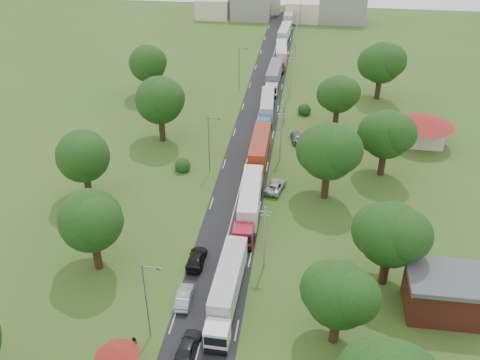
% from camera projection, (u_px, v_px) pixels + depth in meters
% --- Properties ---
extents(ground, '(260.00, 260.00, 0.00)m').
position_uv_depth(ground, '(229.00, 229.00, 73.76)').
color(ground, '#32541C').
rests_on(ground, ground).
extents(road, '(8.00, 200.00, 0.04)m').
position_uv_depth(road, '(247.00, 160.00, 90.68)').
color(road, black).
rests_on(road, ground).
extents(guard_booth, '(4.40, 4.40, 3.45)m').
position_uv_depth(guard_booth, '(118.00, 357.00, 52.32)').
color(guard_booth, beige).
rests_on(guard_booth, ground).
extents(info_sign, '(0.12, 3.10, 4.10)m').
position_uv_depth(info_sign, '(284.00, 109.00, 101.20)').
color(info_sign, slate).
rests_on(info_sign, ground).
extents(pole_1, '(1.60, 0.24, 9.00)m').
position_uv_depth(pole_1, '(265.00, 236.00, 64.77)').
color(pole_1, gray).
rests_on(pole_1, ground).
extents(pole_2, '(1.60, 0.24, 9.00)m').
position_uv_depth(pole_2, '(281.00, 134.00, 88.45)').
color(pole_2, gray).
rests_on(pole_2, ground).
extents(pole_3, '(1.60, 0.24, 9.00)m').
position_uv_depth(pole_3, '(290.00, 75.00, 112.13)').
color(pole_3, gray).
rests_on(pole_3, ground).
extents(pole_4, '(1.60, 0.24, 9.00)m').
position_uv_depth(pole_4, '(296.00, 37.00, 135.82)').
color(pole_4, gray).
rests_on(pole_4, ground).
extents(pole_5, '(1.60, 0.24, 9.00)m').
position_uv_depth(pole_5, '(301.00, 10.00, 159.50)').
color(pole_5, gray).
rests_on(pole_5, ground).
extents(lamp_0, '(2.03, 0.22, 10.00)m').
position_uv_depth(lamp_0, '(147.00, 298.00, 54.57)').
color(lamp_0, slate).
rests_on(lamp_0, ground).
extents(lamp_1, '(2.03, 0.22, 10.00)m').
position_uv_depth(lamp_1, '(210.00, 142.00, 84.17)').
color(lamp_1, slate).
rests_on(lamp_1, ground).
extents(lamp_2, '(2.03, 0.22, 10.00)m').
position_uv_depth(lamp_2, '(240.00, 67.00, 113.78)').
color(lamp_2, slate).
rests_on(lamp_2, ground).
extents(tree_2, '(8.00, 8.00, 10.10)m').
position_uv_depth(tree_2, '(339.00, 294.00, 53.61)').
color(tree_2, '#382616').
rests_on(tree_2, ground).
extents(tree_3, '(8.80, 8.80, 11.07)m').
position_uv_depth(tree_3, '(391.00, 234.00, 61.06)').
color(tree_3, '#382616').
rests_on(tree_3, ground).
extents(tree_4, '(9.60, 9.60, 12.05)m').
position_uv_depth(tree_4, '(329.00, 151.00, 76.78)').
color(tree_4, '#382616').
rests_on(tree_4, ground).
extents(tree_5, '(8.80, 8.80, 11.07)m').
position_uv_depth(tree_5, '(386.00, 134.00, 82.83)').
color(tree_5, '#382616').
rests_on(tree_5, ground).
extents(tree_6, '(8.00, 8.00, 10.10)m').
position_uv_depth(tree_6, '(338.00, 94.00, 98.33)').
color(tree_6, '#382616').
rests_on(tree_6, ground).
extents(tree_7, '(9.60, 9.60, 12.05)m').
position_uv_depth(tree_7, '(382.00, 63.00, 109.35)').
color(tree_7, '#382616').
rests_on(tree_7, ground).
extents(tree_10, '(8.80, 8.80, 11.07)m').
position_uv_depth(tree_10, '(91.00, 220.00, 63.40)').
color(tree_10, '#382616').
rests_on(tree_10, ground).
extents(tree_11, '(8.80, 8.80, 11.07)m').
position_uv_depth(tree_11, '(83.00, 156.00, 76.89)').
color(tree_11, '#382616').
rests_on(tree_11, ground).
extents(tree_12, '(9.60, 9.60, 12.05)m').
position_uv_depth(tree_12, '(160.00, 100.00, 92.81)').
color(tree_12, '#382616').
rests_on(tree_12, ground).
extents(tree_13, '(8.80, 8.80, 11.07)m').
position_uv_depth(tree_13, '(148.00, 63.00, 110.96)').
color(tree_13, '#382616').
rests_on(tree_13, ground).
extents(house_brick, '(8.60, 6.60, 5.20)m').
position_uv_depth(house_brick, '(444.00, 293.00, 59.24)').
color(house_brick, maroon).
rests_on(house_brick, ground).
extents(house_cream, '(10.08, 10.08, 5.80)m').
position_uv_depth(house_cream, '(424.00, 125.00, 93.79)').
color(house_cream, beige).
rests_on(house_cream, ground).
extents(distant_town, '(52.00, 8.00, 8.00)m').
position_uv_depth(distant_town, '(285.00, 9.00, 164.91)').
color(distant_town, gray).
rests_on(distant_town, ground).
extents(truck_0, '(2.87, 15.16, 4.20)m').
position_uv_depth(truck_0, '(227.00, 288.00, 60.60)').
color(truck_0, white).
rests_on(truck_0, ground).
extents(truck_1, '(3.23, 15.76, 4.36)m').
position_uv_depth(truck_1, '(249.00, 203.00, 75.15)').
color(truck_1, '#A31229').
rests_on(truck_1, ground).
extents(truck_2, '(2.76, 15.77, 4.37)m').
position_uv_depth(truck_2, '(259.00, 152.00, 88.16)').
color(truck_2, orange).
rests_on(truck_2, ground).
extents(truck_3, '(3.11, 14.35, 3.96)m').
position_uv_depth(truck_3, '(267.00, 108.00, 103.93)').
color(truck_3, '#1D67AE').
rests_on(truck_3, ground).
extents(truck_4, '(2.91, 15.15, 4.19)m').
position_uv_depth(truck_4, '(274.00, 76.00, 118.41)').
color(truck_4, '#BCBCBC').
rests_on(truck_4, ground).
extents(truck_5, '(3.38, 15.17, 4.19)m').
position_uv_depth(truck_5, '(281.00, 55.00, 131.12)').
color(truck_5, '#AE401A').
rests_on(truck_5, ground).
extents(truck_6, '(3.05, 14.52, 4.01)m').
position_uv_depth(truck_6, '(284.00, 35.00, 145.81)').
color(truck_6, '#296E36').
rests_on(truck_6, ground).
extents(truck_7, '(2.49, 14.54, 4.03)m').
position_uv_depth(truck_7, '(289.00, 18.00, 160.86)').
color(truck_7, silver).
rests_on(truck_7, ground).
extents(truck_8, '(3.26, 14.69, 4.06)m').
position_uv_depth(truck_8, '(292.00, 4.00, 175.92)').
color(truck_8, brown).
rests_on(truck_8, ground).
extents(car_lane_front, '(2.38, 4.90, 1.61)m').
position_uv_depth(car_lane_front, '(188.00, 346.00, 55.28)').
color(car_lane_front, black).
rests_on(car_lane_front, ground).
extents(car_lane_mid, '(1.81, 4.64, 1.51)m').
position_uv_depth(car_lane_mid, '(184.00, 297.00, 61.48)').
color(car_lane_mid, '#979B9F').
rests_on(car_lane_mid, ground).
extents(car_lane_rear, '(2.11, 5.17, 1.50)m').
position_uv_depth(car_lane_rear, '(196.00, 259.00, 67.29)').
color(car_lane_rear, black).
rests_on(car_lane_rear, ground).
extents(car_verge_near, '(3.39, 5.50, 1.42)m').
position_uv_depth(car_verge_near, '(275.00, 186.00, 82.07)').
color(car_verge_near, '#B6B6B6').
rests_on(car_verge_near, ground).
extents(car_verge_far, '(2.69, 4.96, 1.60)m').
position_uv_depth(car_verge_far, '(297.00, 137.00, 96.20)').
color(car_verge_far, '#5B5F63').
rests_on(car_verge_far, ground).
extents(pedestrian_booth, '(1.13, 1.12, 1.84)m').
position_uv_depth(pedestrian_booth, '(135.00, 345.00, 55.25)').
color(pedestrian_booth, gray).
rests_on(pedestrian_booth, ground).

